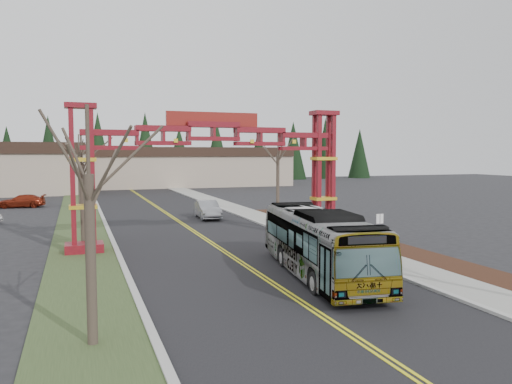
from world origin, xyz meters
name	(u,v)px	position (x,y,z in m)	size (l,w,h in m)	color
ground	(362,343)	(0.00, 0.00, 0.00)	(200.00, 200.00, 0.00)	black
road	(190,229)	(0.00, 25.00, 0.01)	(12.00, 110.00, 0.02)	black
lane_line_left	(189,229)	(-0.12, 25.00, 0.03)	(0.12, 100.00, 0.01)	yellow
lane_line_right	(192,229)	(0.12, 25.00, 0.03)	(0.12, 100.00, 0.01)	yellow
curb_right	(264,225)	(6.15, 25.00, 0.07)	(0.30, 110.00, 0.15)	#B0B0AA
sidewalk_right	(280,224)	(7.60, 25.00, 0.08)	(2.60, 110.00, 0.14)	gray
landscape_strip	(422,257)	(10.20, 10.00, 0.06)	(2.60, 50.00, 0.12)	black
grass_median	(83,234)	(-8.00, 25.00, 0.04)	(4.00, 110.00, 0.08)	#344623
curb_left	(109,233)	(-6.15, 25.00, 0.07)	(0.30, 110.00, 0.15)	#B0B0AA
gateway_arch	(213,153)	(0.00, 18.00, 5.98)	(18.20, 1.60, 8.90)	#5E0C18
retail_building_east	(179,166)	(10.00, 79.95, 3.51)	(38.00, 20.30, 7.00)	tan
conifer_treeline	(120,151)	(0.25, 92.00, 6.49)	(116.10, 5.60, 13.00)	black
transit_bus	(319,243)	(2.66, 8.19, 1.62)	(2.73, 11.65, 3.25)	#AEB0B6
silver_sedan	(207,210)	(2.88, 30.88, 0.83)	(1.75, 5.01, 1.65)	#A5A8AD
parked_car_mid_a	(22,201)	(-14.05, 46.83, 0.71)	(1.99, 4.90, 1.42)	maroon
bare_tree_median_near	(89,175)	(-8.00, 2.64, 5.30)	(3.19, 3.19, 7.44)	#382D26
bare_tree_median_mid	(82,164)	(-8.00, 20.73, 5.25)	(3.23, 3.23, 7.41)	#382D26
bare_tree_median_far	(79,156)	(-8.00, 41.75, 5.63)	(3.44, 3.44, 7.94)	#382D26
bare_tree_right_far	(278,155)	(10.00, 31.28, 5.79)	(3.24, 3.24, 7.97)	#382D26
street_sign	(380,224)	(9.38, 13.08, 1.58)	(0.50, 0.06, 2.20)	#3F3F44
barrel_south	(349,234)	(8.91, 15.92, 0.50)	(0.54, 0.54, 1.00)	orange
barrel_mid	(343,229)	(9.68, 18.14, 0.54)	(0.59, 0.59, 1.09)	orange
barrel_north	(315,221)	(9.72, 22.65, 0.54)	(0.59, 0.59, 1.09)	orange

